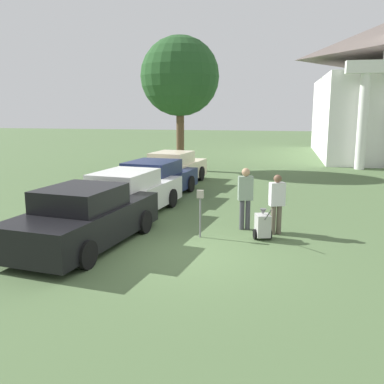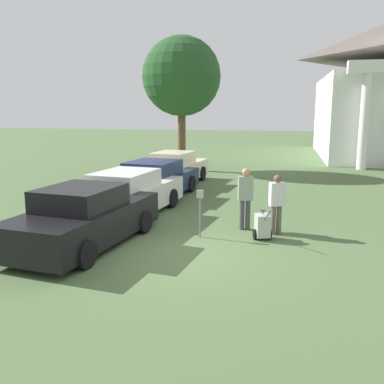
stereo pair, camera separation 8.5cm
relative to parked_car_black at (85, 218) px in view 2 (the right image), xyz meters
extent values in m
plane|color=#4C663D|center=(2.60, -0.18, -0.72)|extent=(120.00, 120.00, 0.00)
cube|color=black|center=(0.00, 0.04, -0.12)|extent=(2.56, 4.95, 0.83)
cube|color=black|center=(-0.02, -0.15, 0.57)|extent=(1.96, 2.20, 0.54)
cylinder|color=black|center=(-0.74, 1.62, -0.39)|extent=(0.27, 0.67, 0.65)
cylinder|color=black|center=(1.14, 1.36, -0.39)|extent=(0.27, 0.67, 0.65)
cylinder|color=black|center=(-1.13, -1.29, -0.39)|extent=(0.27, 0.67, 0.65)
cylinder|color=black|center=(0.75, -1.55, -0.39)|extent=(0.27, 0.67, 0.65)
cube|color=silver|center=(0.00, 3.15, -0.14)|extent=(2.49, 5.47, 0.80)
cube|color=silver|center=(-0.02, 2.95, 0.53)|extent=(1.87, 2.41, 0.53)
cylinder|color=black|center=(-0.65, 4.89, -0.39)|extent=(0.27, 0.68, 0.66)
cylinder|color=black|center=(1.10, 4.66, -0.39)|extent=(0.27, 0.68, 0.66)
cylinder|color=black|center=(-1.09, 1.65, -0.39)|extent=(0.27, 0.68, 0.66)
cylinder|color=black|center=(0.66, 1.41, -0.39)|extent=(0.27, 0.68, 0.66)
cube|color=#19234C|center=(0.00, 6.18, -0.16)|extent=(2.59, 5.21, 0.73)
cube|color=#19234C|center=(-0.02, 5.98, 0.48)|extent=(1.98, 2.31, 0.55)
cylinder|color=black|center=(-0.73, 7.85, -0.37)|extent=(0.27, 0.71, 0.70)
cylinder|color=black|center=(1.16, 7.59, -0.37)|extent=(0.27, 0.71, 0.70)
cylinder|color=black|center=(-1.15, 4.77, -0.37)|extent=(0.27, 0.71, 0.70)
cylinder|color=black|center=(0.74, 4.52, -0.37)|extent=(0.27, 0.71, 0.70)
cube|color=beige|center=(0.00, 9.25, -0.13)|extent=(2.39, 4.94, 0.80)
cube|color=beige|center=(-0.02, 9.06, 0.54)|extent=(1.81, 2.18, 0.54)
cylinder|color=black|center=(-0.66, 10.82, -0.37)|extent=(0.27, 0.71, 0.69)
cylinder|color=black|center=(1.06, 10.59, -0.37)|extent=(0.27, 0.71, 0.69)
cylinder|color=black|center=(-1.05, 7.90, -0.37)|extent=(0.27, 0.71, 0.69)
cylinder|color=black|center=(0.67, 7.67, -0.37)|extent=(0.27, 0.71, 0.69)
cylinder|color=slate|center=(2.76, 1.29, -0.17)|extent=(0.05, 0.05, 1.10)
cube|color=gray|center=(2.76, 1.29, 0.49)|extent=(0.18, 0.09, 0.22)
cylinder|color=#3F3F47|center=(3.98, 2.34, -0.28)|extent=(0.14, 0.14, 0.88)
cylinder|color=#3F3F47|center=(3.81, 2.30, -0.28)|extent=(0.14, 0.14, 0.88)
cube|color=gray|center=(3.89, 2.32, 0.51)|extent=(0.46, 0.32, 0.69)
sphere|color=tan|center=(3.89, 2.32, 0.97)|extent=(0.24, 0.24, 0.24)
cylinder|color=#665B4C|center=(4.87, 2.05, -0.31)|extent=(0.14, 0.14, 0.82)
cylinder|color=#665B4C|center=(4.72, 1.99, -0.31)|extent=(0.14, 0.14, 0.82)
cube|color=silver|center=(4.79, 2.02, 0.43)|extent=(0.47, 0.37, 0.65)
sphere|color=brown|center=(4.79, 2.02, 0.87)|extent=(0.22, 0.22, 0.22)
cube|color=#B2B2AD|center=(4.45, 1.46, -0.33)|extent=(0.47, 0.53, 0.60)
cone|color=#59595B|center=(4.45, 1.46, 0.05)|extent=(0.18, 0.18, 0.16)
cylinder|color=#4C4C4C|center=(4.58, 1.01, 0.07)|extent=(0.20, 0.57, 0.43)
cylinder|color=black|center=(4.25, 1.40, -0.58)|extent=(0.13, 0.28, 0.28)
cylinder|color=black|center=(4.65, 1.52, -0.58)|extent=(0.13, 0.28, 0.28)
cylinder|color=white|center=(9.39, 16.39, 1.99)|extent=(0.56, 0.56, 5.42)
cylinder|color=brown|center=(-0.77, 13.99, 0.97)|extent=(0.44, 0.44, 3.38)
sphere|color=#234C23|center=(-0.77, 13.99, 4.52)|extent=(4.38, 4.38, 4.38)
camera|label=1|loc=(4.83, -9.84, 2.76)|focal=40.00mm
camera|label=2|loc=(4.91, -9.82, 2.76)|focal=40.00mm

